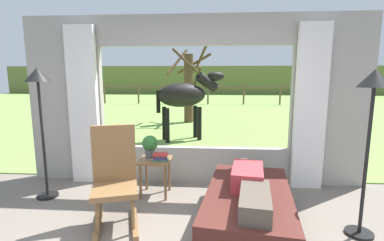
{
  "coord_description": "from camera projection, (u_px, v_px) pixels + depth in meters",
  "views": [
    {
      "loc": [
        0.29,
        -2.02,
        1.68
      ],
      "look_at": [
        0.0,
        1.8,
        1.05
      ],
      "focal_mm": 26.3,
      "sensor_mm": 36.0,
      "label": 1
    }
  ],
  "objects": [
    {
      "name": "distant_hill_ridge",
      "position": [
        210.0,
        80.0,
        24.72
      ],
      "size": [
        36.0,
        2.0,
        2.4
      ],
      "primitive_type": "cube",
      "color": "#5F6937",
      "rests_on": "ground_plane"
    },
    {
      "name": "side_table",
      "position": [
        155.0,
        166.0,
        3.91
      ],
      "size": [
        0.44,
        0.44,
        0.52
      ],
      "color": "brown",
      "rests_on": "ground_plane"
    },
    {
      "name": "reclining_person",
      "position": [
        250.0,
        184.0,
        3.01
      ],
      "size": [
        0.42,
        1.44,
        0.22
      ],
      "rotation": [
        0.0,
        0.0,
        -0.14
      ],
      "color": "#B23338",
      "rests_on": "recliner_sofa"
    },
    {
      "name": "book_stack",
      "position": [
        161.0,
        157.0,
        3.82
      ],
      "size": [
        0.2,
        0.16,
        0.1
      ],
      "color": "#337247",
      "rests_on": "side_table"
    },
    {
      "name": "recliner_sofa",
      "position": [
        248.0,
        208.0,
        3.11
      ],
      "size": [
        1.13,
        1.81,
        0.42
      ],
      "rotation": [
        0.0,
        0.0,
        -0.14
      ],
      "color": "black",
      "rests_on": "ground_plane"
    },
    {
      "name": "outdoor_pasture_lawn",
      "position": [
        208.0,
        106.0,
        15.23
      ],
      "size": [
        36.0,
        21.68,
        0.02
      ],
      "primitive_type": "cube",
      "color": "#759E47",
      "rests_on": "ground_plane"
    },
    {
      "name": "potted_plant",
      "position": [
        150.0,
        145.0,
        3.93
      ],
      "size": [
        0.22,
        0.22,
        0.32
      ],
      "color": "#4C5156",
      "rests_on": "side_table"
    },
    {
      "name": "floor_lamp_right",
      "position": [
        372.0,
        103.0,
        2.76
      ],
      "size": [
        0.32,
        0.32,
        1.73
      ],
      "color": "black",
      "rests_on": "ground_plane"
    },
    {
      "name": "curtain_panel_left",
      "position": [
        84.0,
        106.0,
        4.3
      ],
      "size": [
        0.44,
        0.1,
        2.4
      ],
      "primitive_type": "cube",
      "color": "silver",
      "rests_on": "ground_plane"
    },
    {
      "name": "rocking_chair",
      "position": [
        115.0,
        177.0,
        3.13
      ],
      "size": [
        0.64,
        0.79,
        1.12
      ],
      "rotation": [
        0.0,
        0.0,
        0.31
      ],
      "color": "brown",
      "rests_on": "ground_plane"
    },
    {
      "name": "back_wall_with_window",
      "position": [
        194.0,
        103.0,
        4.31
      ],
      "size": [
        5.2,
        0.12,
        2.55
      ],
      "color": "#9E998E",
      "rests_on": "ground_plane"
    },
    {
      "name": "pasture_tree",
      "position": [
        189.0,
        84.0,
        9.74
      ],
      "size": [
        1.55,
        1.3,
        2.64
      ],
      "color": "#4C3823",
      "rests_on": "outdoor_pasture_lawn"
    },
    {
      "name": "floor_lamp_left",
      "position": [
        39.0,
        94.0,
        3.68
      ],
      "size": [
        0.32,
        0.32,
        1.77
      ],
      "color": "black",
      "rests_on": "ground_plane"
    },
    {
      "name": "curtain_panel_right",
      "position": [
        310.0,
        108.0,
        4.05
      ],
      "size": [
        0.44,
        0.1,
        2.4
      ],
      "primitive_type": "cube",
      "color": "silver",
      "rests_on": "ground_plane"
    },
    {
      "name": "horse",
      "position": [
        185.0,
        96.0,
        7.08
      ],
      "size": [
        1.79,
        1.05,
        1.73
      ],
      "rotation": [
        0.0,
        0.0,
        -1.17
      ],
      "color": "black",
      "rests_on": "outdoor_pasture_lawn"
    },
    {
      "name": "pasture_fence_line",
      "position": [
        208.0,
        91.0,
        15.83
      ],
      "size": [
        16.1,
        0.1,
        1.1
      ],
      "color": "brown",
      "rests_on": "outdoor_pasture_lawn"
    }
  ]
}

